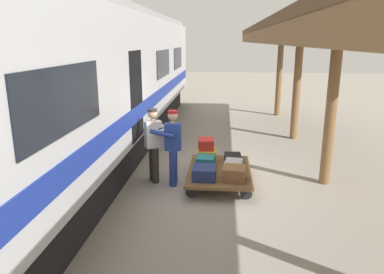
{
  "coord_description": "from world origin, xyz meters",
  "views": [
    {
      "loc": [
        -0.17,
        8.05,
        3.16
      ],
      "look_at": [
        0.49,
        0.49,
        1.15
      ],
      "focal_mm": 34.14,
      "sensor_mm": 36.0,
      "label": 1
    }
  ],
  "objects_px": {
    "suitcase_black_hardshell": "(233,158)",
    "suitcase_red_plastic": "(206,144)",
    "train_car": "(72,90)",
    "suitcase_navy_fabric": "(204,173)",
    "suitcase_yellow_case": "(207,155)",
    "porter_in_overalls": "(172,145)",
    "luggage_cart": "(219,171)",
    "porter_by_door": "(154,143)",
    "suitcase_brown_leather": "(234,173)",
    "suitcase_teal_softside": "(206,163)",
    "suitcase_gray_aluminum": "(233,165)"
  },
  "relations": [
    {
      "from": "suitcase_yellow_case",
      "to": "porter_by_door",
      "type": "xyz_separation_m",
      "value": [
        1.17,
        0.61,
        0.46
      ]
    },
    {
      "from": "luggage_cart",
      "to": "suitcase_navy_fabric",
      "type": "bearing_deg",
      "value": 61.81
    },
    {
      "from": "suitcase_navy_fabric",
      "to": "train_car",
      "type": "bearing_deg",
      "value": -14.28
    },
    {
      "from": "suitcase_brown_leather",
      "to": "suitcase_gray_aluminum",
      "type": "distance_m",
      "value": 0.59
    },
    {
      "from": "train_car",
      "to": "suitcase_yellow_case",
      "type": "xyz_separation_m",
      "value": [
        -3.08,
        -0.4,
        -1.59
      ]
    },
    {
      "from": "train_car",
      "to": "suitcase_navy_fabric",
      "type": "relative_size",
      "value": 39.43
    },
    {
      "from": "suitcase_brown_leather",
      "to": "suitcase_navy_fabric",
      "type": "height_order",
      "value": "suitcase_brown_leather"
    },
    {
      "from": "suitcase_black_hardshell",
      "to": "suitcase_brown_leather",
      "type": "height_order",
      "value": "suitcase_brown_leather"
    },
    {
      "from": "suitcase_teal_softside",
      "to": "suitcase_black_hardshell",
      "type": "xyz_separation_m",
      "value": [
        -0.63,
        -0.59,
        -0.07
      ]
    },
    {
      "from": "suitcase_teal_softside",
      "to": "suitcase_brown_leather",
      "type": "relative_size",
      "value": 0.92
    },
    {
      "from": "suitcase_teal_softside",
      "to": "porter_by_door",
      "type": "bearing_deg",
      "value": 0.98
    },
    {
      "from": "suitcase_navy_fabric",
      "to": "suitcase_black_hardshell",
      "type": "bearing_deg",
      "value": -118.19
    },
    {
      "from": "train_car",
      "to": "suitcase_navy_fabric",
      "type": "height_order",
      "value": "train_car"
    },
    {
      "from": "suitcase_gray_aluminum",
      "to": "porter_in_overalls",
      "type": "xyz_separation_m",
      "value": [
        1.37,
        0.19,
        0.5
      ]
    },
    {
      "from": "suitcase_brown_leather",
      "to": "porter_in_overalls",
      "type": "bearing_deg",
      "value": -16.43
    },
    {
      "from": "suitcase_black_hardshell",
      "to": "suitcase_red_plastic",
      "type": "height_order",
      "value": "suitcase_red_plastic"
    },
    {
      "from": "suitcase_navy_fabric",
      "to": "porter_by_door",
      "type": "relative_size",
      "value": 0.32
    },
    {
      "from": "porter_in_overalls",
      "to": "porter_by_door",
      "type": "distance_m",
      "value": 0.47
    },
    {
      "from": "suitcase_navy_fabric",
      "to": "suitcase_gray_aluminum",
      "type": "bearing_deg",
      "value": -136.99
    },
    {
      "from": "suitcase_red_plastic",
      "to": "porter_by_door",
      "type": "bearing_deg",
      "value": 29.33
    },
    {
      "from": "suitcase_navy_fabric",
      "to": "suitcase_red_plastic",
      "type": "relative_size",
      "value": 1.15
    },
    {
      "from": "train_car",
      "to": "suitcase_yellow_case",
      "type": "bearing_deg",
      "value": -172.67
    },
    {
      "from": "train_car",
      "to": "porter_by_door",
      "type": "distance_m",
      "value": 2.24
    },
    {
      "from": "suitcase_black_hardshell",
      "to": "suitcase_yellow_case",
      "type": "height_order",
      "value": "suitcase_yellow_case"
    },
    {
      "from": "train_car",
      "to": "porter_by_door",
      "type": "xyz_separation_m",
      "value": [
        -1.91,
        0.21,
        -1.14
      ]
    },
    {
      "from": "luggage_cart",
      "to": "porter_by_door",
      "type": "xyz_separation_m",
      "value": [
        1.48,
        0.02,
        0.65
      ]
    },
    {
      "from": "porter_in_overalls",
      "to": "luggage_cart",
      "type": "bearing_deg",
      "value": -169.86
    },
    {
      "from": "suitcase_brown_leather",
      "to": "suitcase_yellow_case",
      "type": "bearing_deg",
      "value": -61.81
    },
    {
      "from": "suitcase_yellow_case",
      "to": "suitcase_brown_leather",
      "type": "bearing_deg",
      "value": 118.19
    },
    {
      "from": "suitcase_teal_softside",
      "to": "suitcase_navy_fabric",
      "type": "xyz_separation_m",
      "value": [
        0.0,
        0.59,
        -0.02
      ]
    },
    {
      "from": "suitcase_navy_fabric",
      "to": "porter_in_overalls",
      "type": "xyz_separation_m",
      "value": [
        0.73,
        -0.4,
        0.47
      ]
    },
    {
      "from": "suitcase_navy_fabric",
      "to": "porter_by_door",
      "type": "distance_m",
      "value": 1.38
    },
    {
      "from": "train_car",
      "to": "porter_in_overalls",
      "type": "relative_size",
      "value": 12.55
    },
    {
      "from": "train_car",
      "to": "suitcase_brown_leather",
      "type": "bearing_deg",
      "value": 168.08
    },
    {
      "from": "train_car",
      "to": "suitcase_red_plastic",
      "type": "relative_size",
      "value": 45.41
    },
    {
      "from": "train_car",
      "to": "suitcase_black_hardshell",
      "type": "xyz_separation_m",
      "value": [
        -3.71,
        -0.4,
        -1.66
      ]
    },
    {
      "from": "suitcase_teal_softside",
      "to": "suitcase_navy_fabric",
      "type": "height_order",
      "value": "suitcase_teal_softside"
    },
    {
      "from": "suitcase_yellow_case",
      "to": "suitcase_gray_aluminum",
      "type": "height_order",
      "value": "suitcase_yellow_case"
    },
    {
      "from": "porter_in_overalls",
      "to": "porter_by_door",
      "type": "bearing_deg",
      "value": -21.12
    },
    {
      "from": "suitcase_brown_leather",
      "to": "suitcase_gray_aluminum",
      "type": "relative_size",
      "value": 1.0
    },
    {
      "from": "suitcase_teal_softside",
      "to": "suitcase_brown_leather",
      "type": "distance_m",
      "value": 0.87
    },
    {
      "from": "suitcase_teal_softside",
      "to": "suitcase_navy_fabric",
      "type": "distance_m",
      "value": 0.59
    },
    {
      "from": "suitcase_yellow_case",
      "to": "porter_in_overalls",
      "type": "bearing_deg",
      "value": 46.71
    },
    {
      "from": "suitcase_yellow_case",
      "to": "porter_in_overalls",
      "type": "xyz_separation_m",
      "value": [
        0.73,
        0.78,
        0.46
      ]
    },
    {
      "from": "suitcase_black_hardshell",
      "to": "suitcase_navy_fabric",
      "type": "distance_m",
      "value": 1.34
    },
    {
      "from": "luggage_cart",
      "to": "suitcase_navy_fabric",
      "type": "relative_size",
      "value": 3.96
    },
    {
      "from": "suitcase_red_plastic",
      "to": "suitcase_black_hardshell",
      "type": "bearing_deg",
      "value": 177.35
    },
    {
      "from": "suitcase_brown_leather",
      "to": "suitcase_red_plastic",
      "type": "relative_size",
      "value": 1.04
    },
    {
      "from": "train_car",
      "to": "suitcase_gray_aluminum",
      "type": "relative_size",
      "value": 43.43
    },
    {
      "from": "suitcase_teal_softside",
      "to": "porter_by_door",
      "type": "xyz_separation_m",
      "value": [
        1.17,
        0.02,
        0.46
      ]
    }
  ]
}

